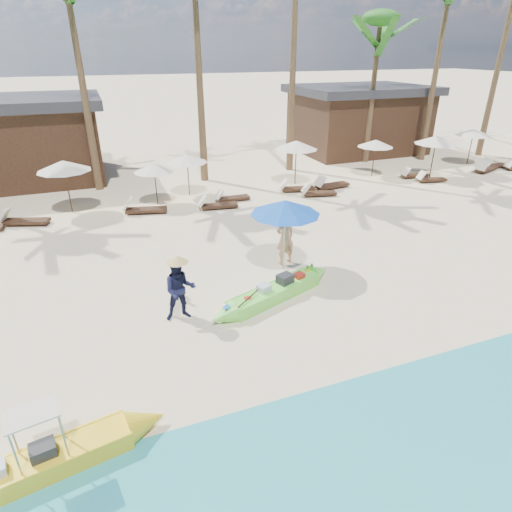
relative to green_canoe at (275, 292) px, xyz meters
name	(u,v)px	position (x,y,z in m)	size (l,w,h in m)	color
ground	(261,328)	(-0.90, -1.22, -0.21)	(240.00, 240.00, 0.00)	beige
wet_sand_strip	(374,497)	(-0.90, -6.22, -0.21)	(240.00, 4.50, 0.01)	tan
green_canoe	(275,292)	(0.00, 0.00, 0.00)	(4.80, 2.00, 0.63)	#6CE545
yellow_canoe	(33,467)	(-6.05, -3.85, 0.00)	(5.12, 1.23, 1.34)	yellow
tourist	(285,238)	(1.19, 1.96, 0.72)	(0.68, 0.45, 1.87)	tan
vendor_green	(180,290)	(-2.73, -0.03, 0.65)	(0.84, 0.66, 1.73)	#121532
blue_umbrella	(285,207)	(0.99, 1.60, 1.92)	(2.20, 2.20, 2.36)	#99999E
resort_parasol_4	(63,166)	(-5.56, 9.87, 1.86)	(2.23, 2.23, 2.30)	#3A2517
lounger_4_right	(23,220)	(-7.43, 8.95, 0.00)	(1.96, 1.14, 0.64)	#3A2517
resort_parasol_5	(154,168)	(-1.85, 9.61, 1.50)	(1.84, 1.84, 1.90)	#3A2517
lounger_5_left	(143,209)	(-2.63, 8.59, 0.00)	(1.93, 1.00, 0.63)	#3A2517
resort_parasol_6	(187,159)	(-0.15, 10.46, 1.59)	(1.94, 1.94, 2.00)	#3A2517
lounger_6_left	(216,204)	(0.54, 8.02, -0.02)	(1.80, 0.77, 0.59)	#3A2517
lounger_6_right	(231,197)	(1.47, 8.79, -0.03)	(1.64, 0.50, 0.56)	#3A2517
resort_parasol_7	(296,145)	(5.56, 10.34, 1.84)	(2.21, 2.21, 2.28)	#3A2517
lounger_7_left	(295,188)	(4.99, 9.08, -0.02)	(1.82, 0.92, 0.59)	#3A2517
lounger_7_right	(317,192)	(5.67, 8.03, -0.02)	(1.77, 0.86, 0.58)	#3A2517
resort_parasol_8	(376,143)	(10.34, 10.22, 1.61)	(1.96, 1.96, 2.02)	#3A2517
lounger_8_left	(330,185)	(6.88, 8.89, 0.00)	(1.94, 0.77, 0.64)	#3A2517
resort_parasol_9	(436,140)	(13.15, 8.75, 1.87)	(2.24, 2.24, 2.31)	#3A2517
lounger_9_left	(413,174)	(12.27, 9.05, -0.03)	(1.65, 0.55, 0.55)	#3A2517
lounger_9_right	(430,179)	(12.52, 8.02, -0.03)	(1.68, 0.81, 0.55)	#3A2517
resort_parasol_10	(474,132)	(17.50, 10.40, 1.74)	(2.10, 2.10, 2.16)	#3A2517
lounger_10_left	(486,168)	(17.05, 8.57, 0.00)	(1.99, 1.18, 0.65)	#3A2517
lounger_10_right	(493,165)	(18.16, 9.05, -0.01)	(1.83, 0.64, 0.61)	#3A2517
palm_6	(379,38)	(11.93, 13.29, 6.84)	(2.08, 2.08, 8.51)	brown
pavilion_east	(358,118)	(13.10, 16.28, 1.98)	(8.80, 6.60, 4.30)	#3A2517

